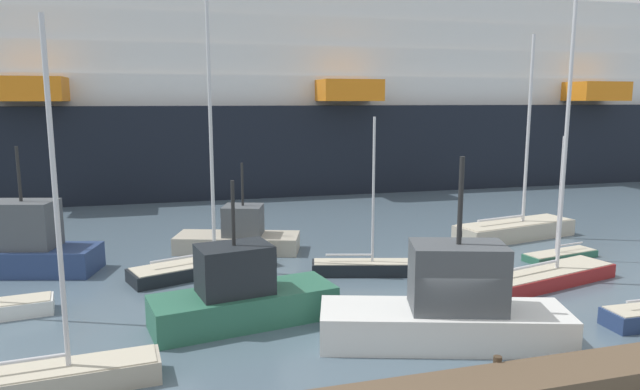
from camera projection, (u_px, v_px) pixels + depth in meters
ground_plane at (449, 343)px, 18.72m from camera, size 600.00×600.00×0.00m
dock_pier at (516, 387)px, 15.20m from camera, size 24.73×1.84×0.79m
sailboat_0 at (549, 271)px, 24.70m from camera, size 7.01×3.30×12.55m
sailboat_2 at (515, 228)px, 32.75m from camera, size 7.75×3.39×11.45m
sailboat_3 at (204, 262)px, 26.13m from camera, size 6.91×3.84×12.59m
sailboat_4 at (51, 374)px, 15.50m from camera, size 5.83×1.72×10.04m
sailboat_5 at (560, 253)px, 28.55m from camera, size 4.19×1.79×6.18m
sailboat_6 at (364, 266)px, 26.03m from camera, size 4.89×2.40×7.17m
fishing_boat_0 at (20, 247)px, 26.16m from camera, size 7.50×4.20×5.85m
fishing_boat_1 at (241, 295)px, 20.25m from camera, size 6.81×3.32×5.18m
fishing_boat_2 at (239, 236)px, 29.95m from camera, size 6.80×4.22×4.69m
fishing_boat_3 at (448, 309)px, 18.53m from camera, size 8.35×4.68×6.16m
channel_buoy_2 at (461, 250)px, 29.07m from camera, size 0.61×0.61×1.33m
cruise_ship at (192, 102)px, 52.51m from camera, size 135.27×23.15×23.88m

